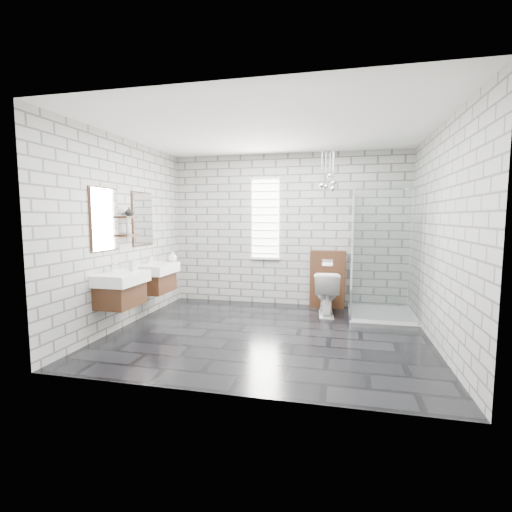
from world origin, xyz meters
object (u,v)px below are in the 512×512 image
(vanity_right, at_px, (154,270))
(shower_enclosure, at_px, (376,286))
(vanity_left, at_px, (119,280))
(cistern_panel, at_px, (327,279))
(toilet, at_px, (326,293))

(vanity_right, bearing_deg, shower_enclosure, 12.23)
(vanity_left, height_order, cistern_panel, vanity_left)
(vanity_right, height_order, toilet, vanity_right)
(shower_enclosure, bearing_deg, vanity_left, -153.50)
(vanity_right, bearing_deg, toilet, 15.54)
(vanity_left, height_order, shower_enclosure, shower_enclosure)
(cistern_panel, bearing_deg, toilet, -90.00)
(vanity_left, distance_m, shower_enclosure, 3.82)
(vanity_right, relative_size, toilet, 2.19)
(cistern_panel, relative_size, toilet, 1.40)
(shower_enclosure, relative_size, toilet, 2.84)
(vanity_right, distance_m, cistern_panel, 2.93)
(toilet, bearing_deg, cistern_panel, -94.31)
(cistern_panel, xyz_separation_m, toilet, (0.00, -0.52, -0.14))
(vanity_right, xyz_separation_m, shower_enclosure, (3.41, 0.74, -0.25))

